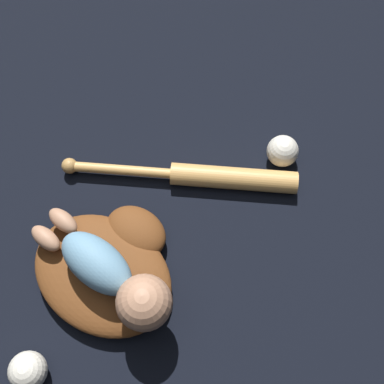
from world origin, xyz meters
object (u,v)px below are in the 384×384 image
at_px(baseball_bat, 209,176).
at_px(baseball, 283,151).
at_px(baby_figure, 114,278).
at_px(baseball_glove, 108,267).
at_px(baseball_spare, 28,371).

distance_m(baseball_bat, baseball, 0.19).
relative_size(baby_figure, baseball_bat, 0.63).
distance_m(baby_figure, baseball_bat, 0.36).
bearing_deg(baseball_bat, baseball_glove, -118.46).
xyz_separation_m(baby_figure, baseball_bat, (0.11, 0.32, -0.09)).
xyz_separation_m(baby_figure, baseball_spare, (-0.12, -0.22, -0.08)).
xyz_separation_m(baseball_bat, baseball, (0.15, 0.11, 0.01)).
height_order(baby_figure, baseball_spare, baby_figure).
height_order(baseball_glove, baseball, baseball).
relative_size(baseball_bat, baseball_spare, 7.03).
bearing_deg(baby_figure, baseball_bat, 70.51).
xyz_separation_m(baby_figure, baseball, (0.27, 0.44, -0.08)).
bearing_deg(baseball_bat, baseball_spare, -113.43).
height_order(baseball_bat, baseball_spare, baseball_spare).
bearing_deg(baseball_glove, baseball_spare, -107.37).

